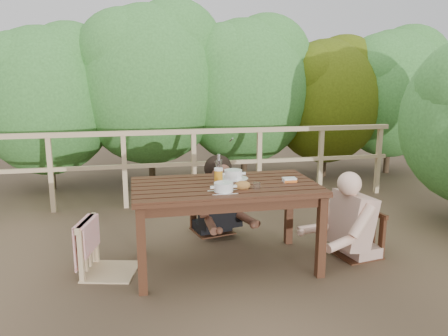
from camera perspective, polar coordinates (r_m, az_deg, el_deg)
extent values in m
plane|color=brown|center=(4.13, 0.15, -12.45)|extent=(60.00, 60.00, 0.00)
cube|color=#361C0F|center=(3.99, 0.15, -7.54)|extent=(1.62, 0.91, 0.75)
cube|color=tan|center=(3.95, -14.77, -7.00)|extent=(0.54, 0.54, 0.90)
cube|color=#361C0F|center=(4.83, -1.55, -3.63)|extent=(0.49, 0.49, 0.82)
cube|color=#361C0F|center=(4.39, 16.89, -5.77)|extent=(0.47, 0.47, 0.82)
cube|color=tan|center=(5.85, -3.92, 0.12)|extent=(5.60, 0.10, 1.01)
cylinder|color=silver|center=(3.63, -0.06, -2.59)|extent=(0.27, 0.27, 0.09)
cylinder|color=silver|center=(4.09, 1.19, -0.89)|extent=(0.28, 0.28, 0.09)
ellipsoid|color=#A15B26|center=(3.73, 2.41, -2.28)|extent=(0.14, 0.10, 0.08)
cylinder|color=orange|center=(3.89, -0.71, -1.11)|extent=(0.08, 0.08, 0.15)
cylinder|color=silver|center=(3.92, -0.68, -0.12)|extent=(0.06, 0.06, 0.27)
cylinder|color=white|center=(3.71, 4.29, -2.43)|extent=(0.06, 0.06, 0.07)
cube|color=white|center=(4.00, 8.47, -1.63)|extent=(0.12, 0.09, 0.05)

